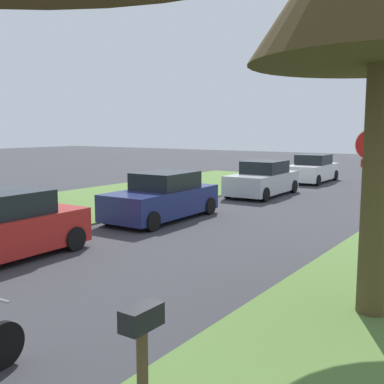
% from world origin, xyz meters
% --- Properties ---
extents(stop_sign_far, '(0.81, 0.25, 2.97)m').
position_xyz_m(stop_sign_far, '(4.22, 13.55, 2.20)').
color(stop_sign_far, '#9EA0A5').
rests_on(stop_sign_far, grass_verge_right).
extents(parked_sedan_navy, '(2.07, 4.46, 1.57)m').
position_xyz_m(parked_sedan_navy, '(-2.42, 13.55, 0.72)').
color(parked_sedan_navy, navy).
rests_on(parked_sedan_navy, ground).
extents(parked_sedan_silver, '(2.07, 4.46, 1.57)m').
position_xyz_m(parked_sedan_silver, '(-2.20, 20.62, 0.72)').
color(parked_sedan_silver, '#BCBCC1').
rests_on(parked_sedan_silver, ground).
extents(parked_sedan_white, '(2.07, 4.46, 1.57)m').
position_xyz_m(parked_sedan_white, '(-2.33, 27.22, 0.72)').
color(parked_sedan_white, white).
rests_on(parked_sedan_white, ground).
extents(curbside_mailbox, '(0.22, 0.44, 1.27)m').
position_xyz_m(curbside_mailbox, '(4.37, 4.70, 1.06)').
color(curbside_mailbox, brown).
rests_on(curbside_mailbox, grass_verge_right).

